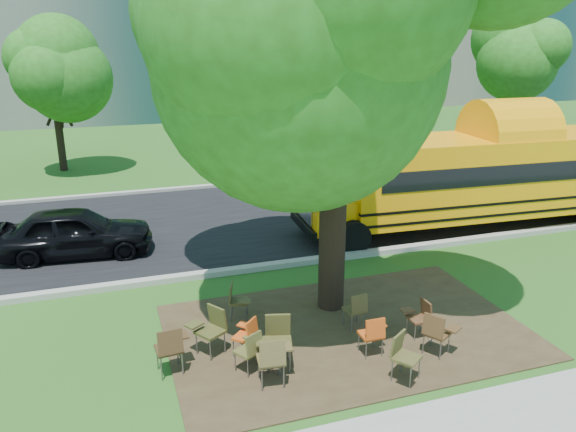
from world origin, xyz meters
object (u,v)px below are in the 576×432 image
object	(u,v)px
chair_7	(437,330)
black_car	(75,232)
chair_8	(247,333)
chair_11	(357,307)
chair_9	(211,326)
chair_3	(277,336)
main_tree	(338,17)
chair_2	(250,347)
chair_1	(273,357)
school_bus	(500,174)
chair_6	(420,314)
chair_0	(171,345)
chair_5	(403,353)
chair_10	(236,298)
chair_4	(373,332)

from	to	relation	value
chair_7	black_car	distance (m)	9.66
chair_8	chair_11	xyz separation A→B (m)	(2.32, 0.29, 0.02)
chair_7	chair_9	xyz separation A→B (m)	(-3.88, 1.39, 0.04)
chair_7	chair_9	distance (m)	4.12
chair_11	black_car	xyz separation A→B (m)	(-5.42, 5.88, 0.18)
chair_3	chair_11	size ratio (longest dim) A/B	1.22
main_tree	chair_2	bearing A→B (deg)	-140.70
chair_1	chair_9	bearing A→B (deg)	127.03
black_car	school_bus	bearing A→B (deg)	-90.74
black_car	chair_7	bearing A→B (deg)	-133.38
chair_6	black_car	bearing A→B (deg)	43.61
chair_0	chair_5	bearing A→B (deg)	-26.42
chair_6	chair_11	distance (m)	1.22
chair_3	chair_8	distance (m)	0.64
main_tree	chair_8	size ratio (longest dim) A/B	12.35
chair_6	chair_10	bearing A→B (deg)	60.11
chair_4	chair_6	xyz separation A→B (m)	(1.18, 0.35, -0.02)
chair_5	chair_2	bearing A→B (deg)	-57.97
chair_1	chair_4	xyz separation A→B (m)	(2.00, 0.32, -0.07)
chair_0	chair_3	distance (m)	1.83
chair_8	school_bus	bearing A→B (deg)	-17.49
main_tree	chair_10	bearing A→B (deg)	177.93
chair_7	main_tree	bearing A→B (deg)	172.83
chair_6	chair_9	world-z (taller)	chair_9
chair_1	chair_6	size ratio (longest dim) A/B	1.20
school_bus	chair_2	xyz separation A→B (m)	(-9.23, -5.39, -1.11)
chair_2	chair_4	bearing A→B (deg)	-35.47
chair_9	chair_11	bearing A→B (deg)	-123.15
chair_8	chair_1	bearing A→B (deg)	-126.16
chair_2	black_car	xyz separation A→B (m)	(-3.02, 6.69, 0.17)
chair_1	chair_6	world-z (taller)	chair_1
chair_0	chair_11	world-z (taller)	chair_0
chair_3	chair_8	world-z (taller)	chair_3
main_tree	chair_4	bearing A→B (deg)	-90.54
chair_10	chair_8	bearing A→B (deg)	12.46
chair_3	chair_8	size ratio (longest dim) A/B	1.25
chair_2	chair_6	world-z (taller)	chair_2
chair_7	chair_8	world-z (taller)	chair_7
school_bus	chair_11	distance (m)	8.30
chair_6	black_car	xyz separation A→B (m)	(-6.45, 6.54, 0.19)
school_bus	chair_5	distance (m)	9.46
chair_6	chair_8	xyz separation A→B (m)	(-3.35, 0.37, -0.00)
school_bus	black_car	xyz separation A→B (m)	(-12.25, 1.30, -0.93)
main_tree	chair_4	world-z (taller)	main_tree
main_tree	chair_4	size ratio (longest dim) A/B	11.68
chair_0	chair_11	distance (m)	3.73
chair_0	chair_1	xyz separation A→B (m)	(1.56, -0.90, 0.01)
chair_8	chair_9	world-z (taller)	chair_9
chair_7	school_bus	bearing A→B (deg)	104.10
chair_7	chair_10	size ratio (longest dim) A/B	1.09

